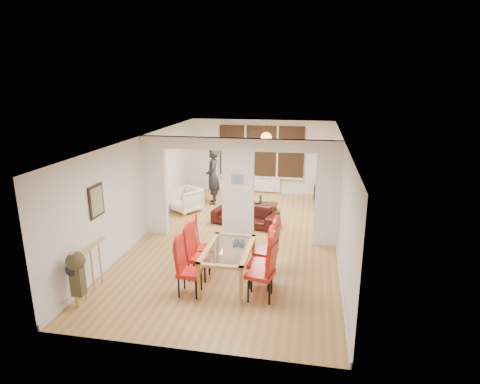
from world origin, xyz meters
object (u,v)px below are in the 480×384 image
(bottle, at_px, (261,199))
(dining_chair_lb, at_px, (199,254))
(dining_chair_la, at_px, (190,269))
(dining_chair_rc, at_px, (266,248))
(sofa, at_px, (245,215))
(armchair, at_px, (186,200))
(bowl, at_px, (257,203))
(dining_chair_ra, at_px, (260,269))
(person, at_px, (213,176))
(coffee_table, at_px, (261,207))
(dining_chair_lc, at_px, (204,245))
(television, at_px, (317,196))
(dining_table, at_px, (228,265))
(dining_chair_rb, at_px, (260,260))

(bottle, bearing_deg, dining_chair_lb, -98.14)
(dining_chair_la, bearing_deg, dining_chair_rc, 42.32)
(sofa, bearing_deg, dining_chair_lb, -83.43)
(dining_chair_lb, height_order, armchair, dining_chair_lb)
(dining_chair_rc, xyz_separation_m, bowl, (-0.77, 4.08, -0.30))
(dining_chair_ra, xyz_separation_m, person, (-2.32, 5.61, 0.33))
(coffee_table, bearing_deg, dining_chair_lc, -99.78)
(television, relative_size, coffee_table, 0.93)
(person, relative_size, coffee_table, 1.80)
(dining_chair_rc, relative_size, coffee_table, 1.10)
(dining_chair_lc, bearing_deg, dining_table, -49.53)
(dining_chair_lb, height_order, television, dining_chair_lb)
(armchair, bearing_deg, dining_chair_lb, -33.72)
(dining_table, height_order, dining_chair_la, dining_chair_la)
(dining_chair_lc, height_order, person, person)
(dining_chair_rc, bearing_deg, dining_chair_la, -129.16)
(armchair, bearing_deg, sofa, 13.55)
(sofa, relative_size, coffee_table, 1.81)
(television, xyz_separation_m, coffee_table, (-1.72, -1.02, -0.16))
(dining_chair_ra, bearing_deg, sofa, 115.70)
(dining_chair_la, distance_m, person, 5.79)
(dining_chair_ra, bearing_deg, dining_table, 157.73)
(dining_table, distance_m, sofa, 3.39)
(dining_chair_lb, relative_size, bowl, 5.08)
(dining_table, distance_m, dining_chair_ra, 0.89)
(coffee_table, bearing_deg, television, 30.60)
(armchair, height_order, television, armchair)
(dining_chair_lb, bearing_deg, television, 76.17)
(armchair, xyz_separation_m, bottle, (2.25, 0.54, 0.00))
(dining_chair_rc, relative_size, person, 0.61)
(sofa, bearing_deg, dining_table, -72.60)
(dining_chair_lc, height_order, dining_chair_rb, dining_chair_rb)
(dining_chair_ra, distance_m, bottle, 5.23)
(dining_chair_rb, bearing_deg, person, 119.00)
(dining_chair_rc, relative_size, sofa, 0.61)
(dining_chair_ra, height_order, sofa, dining_chair_ra)
(dining_chair_la, distance_m, armchair, 4.99)
(sofa, relative_size, bowl, 8.91)
(dining_chair_rb, distance_m, armchair, 5.07)
(armchair, height_order, coffee_table, armchair)
(dining_chair_ra, relative_size, sofa, 0.64)
(coffee_table, bearing_deg, bowl, -173.69)
(dining_chair_la, relative_size, television, 1.11)
(dining_table, relative_size, bowl, 7.69)
(dining_table, distance_m, dining_chair_rc, 0.91)
(sofa, height_order, television, television)
(bowl, bearing_deg, dining_chair_rb, -81.09)
(dining_chair_la, distance_m, bottle, 5.31)
(dining_chair_rc, bearing_deg, dining_chair_lb, -149.59)
(sofa, bearing_deg, bowl, 96.76)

